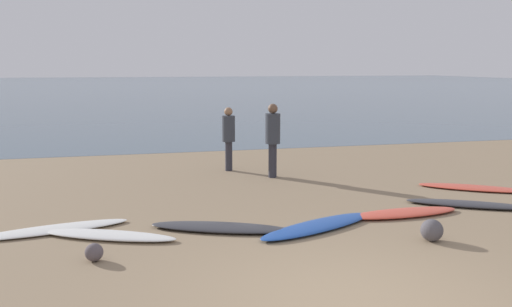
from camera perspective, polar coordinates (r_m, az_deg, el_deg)
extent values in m
cube|color=#8C7559|center=(15.72, -4.96, -0.82)|extent=(120.00, 120.00, 0.20)
cube|color=#475B6B|center=(66.55, -12.16, 6.74)|extent=(140.00, 100.00, 0.01)
ellipsoid|color=white|center=(9.43, -20.29, -7.35)|extent=(2.46, 1.04, 0.07)
ellipsoid|color=white|center=(8.83, -14.97, -8.12)|extent=(2.17, 1.35, 0.09)
ellipsoid|color=#333338|center=(8.93, -3.70, -7.59)|extent=(2.31, 1.39, 0.10)
ellipsoid|color=#1E479E|center=(9.05, 6.40, -7.41)|extent=(2.39, 1.50, 0.10)
ellipsoid|color=#D84C38|center=(10.10, 14.95, -5.93)|extent=(2.13, 0.66, 0.09)
ellipsoid|color=#333338|center=(11.09, 21.15, -4.90)|extent=(2.21, 1.57, 0.09)
ellipsoid|color=#D84C38|center=(12.62, 21.55, -3.31)|extent=(2.20, 1.72, 0.07)
cylinder|color=#2D2D38|center=(13.76, -2.82, -0.26)|extent=(0.18, 0.18, 0.73)
cylinder|color=#333842|center=(13.67, -2.85, 2.57)|extent=(0.32, 0.32, 0.64)
sphere|color=#936B4C|center=(13.62, -2.86, 4.34)|extent=(0.21, 0.21, 0.21)
cylinder|color=#2D2D38|center=(12.93, 1.72, -0.72)|extent=(0.19, 0.19, 0.80)
cylinder|color=#333842|center=(12.82, 1.74, 2.58)|extent=(0.35, 0.35, 0.70)
sphere|color=brown|center=(12.77, 1.75, 4.64)|extent=(0.23, 0.23, 0.23)
sphere|color=#504C51|center=(8.77, 17.66, -7.54)|extent=(0.34, 0.34, 0.34)
sphere|color=#564C51|center=(7.87, -16.34, -9.74)|extent=(0.25, 0.25, 0.25)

